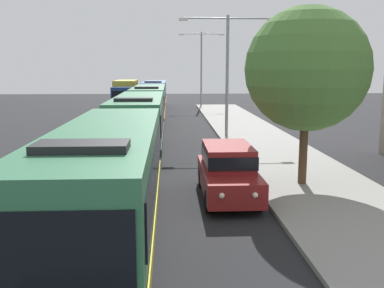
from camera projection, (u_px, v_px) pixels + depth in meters
bus_lead at (108, 179)px, 11.55m from camera, size 2.58×10.76×3.21m
bus_second_in_line at (139, 122)px, 23.57m from camera, size 2.58×10.63×3.21m
bus_middle at (149, 103)px, 35.82m from camera, size 2.58×11.79×3.21m
bus_fourth_in_line at (154, 94)px, 48.75m from camera, size 2.58×12.08×3.21m
white_suv at (228, 169)px, 15.45m from camera, size 1.86×4.82×1.90m
box_truck_oncoming at (125, 93)px, 49.46m from camera, size 2.35×7.93×3.15m
streetlamp_mid at (227, 62)px, 27.99m from camera, size 6.20×0.28×7.70m
streetlamp_far at (201, 62)px, 50.41m from camera, size 5.22×0.28×8.44m
roadside_tree at (307, 69)px, 16.25m from camera, size 4.65×4.65×6.71m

